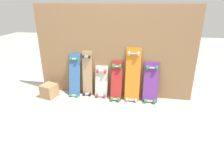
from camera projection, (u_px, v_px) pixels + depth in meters
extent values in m
plane|color=#B2AAA0|center=(113.00, 96.00, 3.17)|extent=(12.00, 12.00, 0.00)
cube|color=#99724C|center=(113.00, 53.00, 2.96)|extent=(2.51, 0.04, 1.46)
cube|color=#386BAD|center=(75.00, 77.00, 3.11)|extent=(0.18, 0.19, 0.78)
cube|color=#B7B7BF|center=(74.00, 95.00, 3.13)|extent=(0.08, 0.04, 0.03)
cube|color=#B7B7BF|center=(74.00, 59.00, 3.04)|extent=(0.08, 0.04, 0.03)
cylinder|color=#268C3F|center=(70.00, 95.00, 3.12)|extent=(0.03, 0.05, 0.05)
cylinder|color=#268C3F|center=(77.00, 96.00, 3.10)|extent=(0.03, 0.05, 0.05)
cylinder|color=#268C3F|center=(71.00, 59.00, 3.03)|extent=(0.03, 0.05, 0.05)
cylinder|color=#268C3F|center=(77.00, 59.00, 3.01)|extent=(0.03, 0.05, 0.05)
cube|color=tan|center=(87.00, 76.00, 3.11)|extent=(0.16, 0.10, 0.82)
cube|color=#B7B7BF|center=(87.00, 94.00, 3.17)|extent=(0.07, 0.04, 0.03)
cube|color=#B7B7BF|center=(87.00, 57.00, 3.00)|extent=(0.07, 0.04, 0.03)
cylinder|color=black|center=(84.00, 94.00, 3.16)|extent=(0.03, 0.05, 0.05)
cylinder|color=black|center=(90.00, 95.00, 3.14)|extent=(0.03, 0.05, 0.05)
cylinder|color=black|center=(83.00, 57.00, 2.99)|extent=(0.03, 0.05, 0.05)
cylinder|color=black|center=(89.00, 57.00, 2.97)|extent=(0.03, 0.05, 0.05)
cube|color=silver|center=(101.00, 83.00, 3.10)|extent=(0.21, 0.13, 0.58)
cube|color=#B7B7BF|center=(101.00, 96.00, 3.11)|extent=(0.09, 0.04, 0.03)
cube|color=#B7B7BF|center=(101.00, 71.00, 3.04)|extent=(0.09, 0.04, 0.03)
cylinder|color=red|center=(97.00, 96.00, 3.10)|extent=(0.03, 0.06, 0.06)
cylinder|color=red|center=(104.00, 96.00, 3.08)|extent=(0.03, 0.06, 0.06)
cylinder|color=red|center=(97.00, 71.00, 3.03)|extent=(0.03, 0.06, 0.06)
cylinder|color=red|center=(105.00, 72.00, 3.01)|extent=(0.03, 0.06, 0.06)
cube|color=#B22626|center=(116.00, 83.00, 3.00)|extent=(0.18, 0.23, 0.68)
cube|color=#B7B7BF|center=(115.00, 99.00, 2.99)|extent=(0.08, 0.04, 0.03)
cube|color=#B7B7BF|center=(117.00, 66.00, 2.95)|extent=(0.08, 0.04, 0.03)
cylinder|color=#268C3F|center=(112.00, 99.00, 2.98)|extent=(0.03, 0.07, 0.07)
cylinder|color=#268C3F|center=(119.00, 100.00, 2.97)|extent=(0.03, 0.07, 0.07)
cylinder|color=#268C3F|center=(114.00, 66.00, 2.94)|extent=(0.03, 0.07, 0.07)
cylinder|color=#268C3F|center=(120.00, 67.00, 2.93)|extent=(0.03, 0.07, 0.07)
cube|color=orange|center=(133.00, 77.00, 2.93)|extent=(0.23, 0.19, 0.90)
cube|color=#B7B7BF|center=(131.00, 100.00, 2.97)|extent=(0.10, 0.04, 0.03)
cube|color=#B7B7BF|center=(134.00, 53.00, 2.84)|extent=(0.10, 0.04, 0.03)
cylinder|color=beige|center=(127.00, 100.00, 2.97)|extent=(0.03, 0.06, 0.06)
cylinder|color=beige|center=(136.00, 101.00, 2.95)|extent=(0.03, 0.06, 0.06)
cylinder|color=beige|center=(129.00, 53.00, 2.84)|extent=(0.03, 0.06, 0.06)
cylinder|color=beige|center=(139.00, 54.00, 2.81)|extent=(0.03, 0.06, 0.06)
cube|color=#6B338C|center=(151.00, 84.00, 2.93)|extent=(0.23, 0.19, 0.68)
cube|color=#B7B7BF|center=(150.00, 101.00, 2.94)|extent=(0.10, 0.04, 0.03)
cube|color=#B7B7BF|center=(152.00, 68.00, 2.87)|extent=(0.10, 0.04, 0.03)
cylinder|color=#268C3F|center=(145.00, 101.00, 2.93)|extent=(0.03, 0.07, 0.07)
cylinder|color=#268C3F|center=(154.00, 102.00, 2.91)|extent=(0.03, 0.07, 0.07)
cylinder|color=#268C3F|center=(147.00, 68.00, 2.86)|extent=(0.03, 0.07, 0.07)
cylinder|color=#268C3F|center=(157.00, 68.00, 2.84)|extent=(0.03, 0.07, 0.07)
cube|color=tan|center=(49.00, 91.00, 3.09)|extent=(0.27, 0.27, 0.22)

